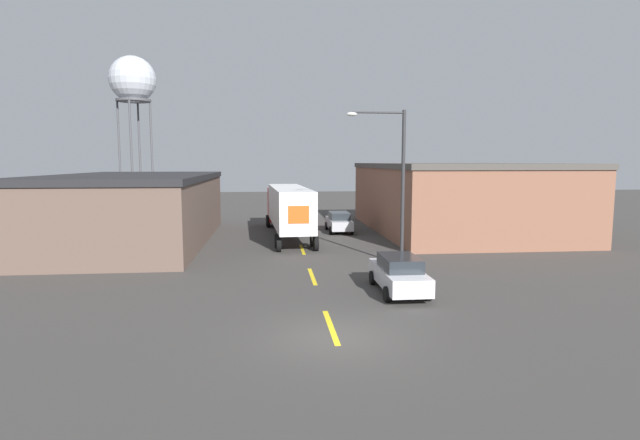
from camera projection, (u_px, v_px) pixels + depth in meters
The scene contains 9 objects.
ground_plane at pixel (335, 337), 16.22m from camera, with size 160.00×160.00×0.00m, color #3D3A38.
road_centerline at pixel (312, 276), 24.85m from camera, with size 0.20×19.00×0.01m.
warehouse_left at pixel (134, 209), 34.99m from camera, with size 10.24×20.19×4.80m.
warehouse_right at pixel (455, 197), 41.07m from camera, with size 13.40×20.43×5.56m.
semi_truck at pixel (288, 206), 38.07m from camera, with size 3.46×15.26×3.82m.
parked_car_right_near at pixel (399, 273), 21.74m from camera, with size 1.92×4.73×1.63m.
parked_car_right_far at pixel (339, 222), 40.58m from camera, with size 1.92×4.73×1.63m.
water_tower at pixel (133, 81), 69.39m from camera, with size 6.36×6.36×20.28m.
street_lamp at pixel (396, 175), 27.04m from camera, with size 3.22×0.32×8.44m.
Camera 1 is at (-2.04, -15.54, 5.68)m, focal length 28.00 mm.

